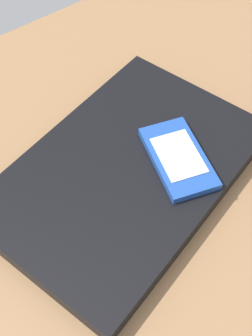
{
  "coord_description": "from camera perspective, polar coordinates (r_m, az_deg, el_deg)",
  "views": [
    {
      "loc": [
        -17.84,
        -21.45,
        49.7
      ],
      "look_at": [
        2.19,
        4.48,
        5.0
      ],
      "focal_mm": 47.73,
      "sensor_mm": 36.0,
      "label": 1
    }
  ],
  "objects": [
    {
      "name": "cell_phone_on_laptop",
      "position": [
        0.56,
        6.69,
        1.32
      ],
      "size": [
        9.48,
        12.83,
        1.14
      ],
      "color": "#1E479E",
      "rests_on": "laptop_closed"
    },
    {
      "name": "desk_surface",
      "position": [
        0.56,
        1.04,
        -6.19
      ],
      "size": [
        120.0,
        80.0,
        3.0
      ],
      "primitive_type": "cube",
      "color": "olive",
      "rests_on": "ground"
    },
    {
      "name": "laptop_closed",
      "position": [
        0.56,
        0.0,
        -0.47
      ],
      "size": [
        39.29,
        30.76,
        2.46
      ],
      "primitive_type": "cube",
      "rotation": [
        0.0,
        0.0,
        0.25
      ],
      "color": "black",
      "rests_on": "desk_surface"
    }
  ]
}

